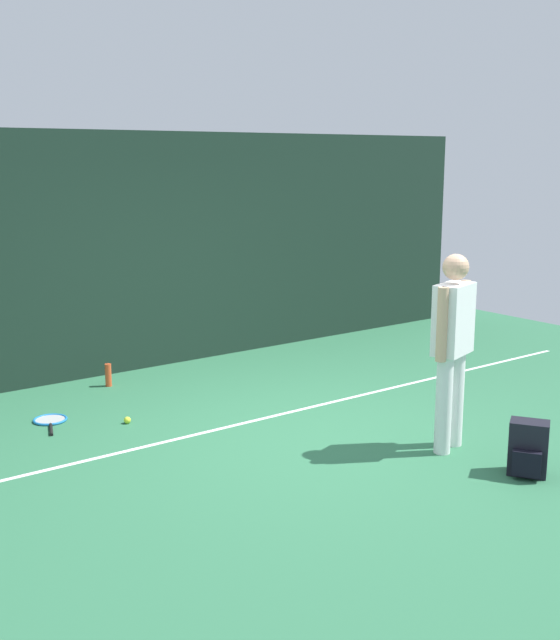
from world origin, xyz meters
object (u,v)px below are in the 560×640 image
tennis_player (452,340)px  tennis_ball_near_player (127,420)px  tennis_racket (50,421)px  backpack (528,450)px  water_bottle (108,375)px

tennis_player → tennis_ball_near_player: bearing=113.6°
tennis_racket → tennis_ball_near_player: (0.57, -0.48, 0.02)m
backpack → tennis_ball_near_player: size_ratio=6.67×
tennis_ball_near_player → tennis_racket: bearing=139.7°
tennis_player → tennis_racket: 3.84m
tennis_player → tennis_ball_near_player: size_ratio=25.76×
tennis_racket → backpack: size_ratio=1.45×
backpack → tennis_ball_near_player: 3.64m
tennis_player → tennis_ball_near_player: (-1.94, 2.26, -0.93)m
tennis_player → backpack: (0.07, -0.77, -0.76)m
backpack → water_bottle: backpack is taller
tennis_racket → tennis_ball_near_player: bearing=-110.9°
tennis_player → water_bottle: size_ratio=6.73×
tennis_player → backpack: 1.08m
tennis_ball_near_player → water_bottle: (0.39, 1.26, 0.09)m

